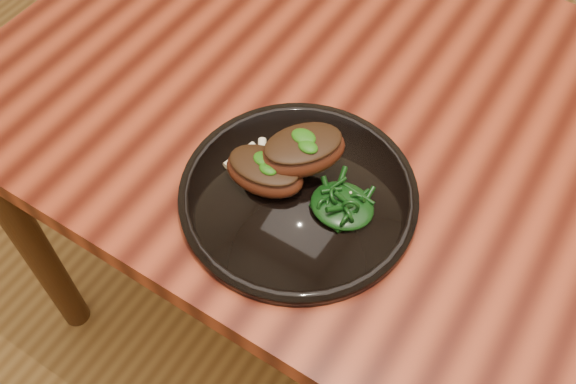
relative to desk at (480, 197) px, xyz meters
The scene contains 6 objects.
desk is the anchor object (origin of this frame).
plate 0.30m from the desk, 135.23° to the right, with size 0.32×0.32×0.02m.
lamb_chop_front 0.35m from the desk, 139.58° to the right, with size 0.12×0.08×0.05m.
lamb_chop_back 0.31m from the desk, 142.05° to the right, with size 0.13×0.14×0.05m.
herb_smear 0.29m from the desk, 151.46° to the right, with size 0.07×0.05×0.00m, color #0F3F06.
greens_heap 0.26m from the desk, 125.52° to the right, with size 0.08×0.08×0.03m.
Camera 1 is at (0.05, -0.62, 1.46)m, focal length 40.00 mm.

